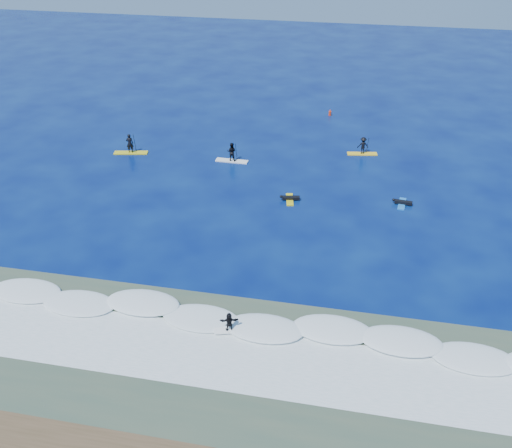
% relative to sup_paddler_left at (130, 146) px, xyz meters
% --- Properties ---
extents(ground, '(160.00, 160.00, 0.00)m').
position_rel_sup_paddler_left_xyz_m(ground, '(16.95, -12.91, -0.73)').
color(ground, '#040D4C').
rests_on(ground, ground).
extents(shallow_water, '(90.00, 13.00, 0.01)m').
position_rel_sup_paddler_left_xyz_m(shallow_water, '(16.95, -26.91, -0.73)').
color(shallow_water, '#394E3D').
rests_on(shallow_water, ground).
extents(breaking_wave, '(40.00, 6.00, 0.30)m').
position_rel_sup_paddler_left_xyz_m(breaking_wave, '(16.95, -22.91, -0.73)').
color(breaking_wave, white).
rests_on(breaking_wave, ground).
extents(whitewater, '(34.00, 5.00, 0.02)m').
position_rel_sup_paddler_left_xyz_m(whitewater, '(16.95, -25.91, -0.73)').
color(whitewater, silver).
rests_on(whitewater, ground).
extents(sup_paddler_left, '(3.43, 1.50, 2.34)m').
position_rel_sup_paddler_left_xyz_m(sup_paddler_left, '(0.00, 0.00, 0.00)').
color(sup_paddler_left, gold).
rests_on(sup_paddler_left, ground).
extents(sup_paddler_center, '(3.15, 0.85, 2.20)m').
position_rel_sup_paddler_left_xyz_m(sup_paddler_center, '(10.33, 0.09, 0.09)').
color(sup_paddler_center, white).
rests_on(sup_paddler_center, ground).
extents(sup_paddler_right, '(3.03, 1.22, 2.07)m').
position_rel_sup_paddler_left_xyz_m(sup_paddler_right, '(22.64, 4.31, 0.07)').
color(sup_paddler_right, yellow).
rests_on(sup_paddler_right, ground).
extents(prone_paddler_near, '(1.71, 2.22, 0.45)m').
position_rel_sup_paddler_left_xyz_m(prone_paddler_near, '(17.01, -6.63, -0.58)').
color(prone_paddler_near, gold).
rests_on(prone_paddler_near, ground).
extents(prone_paddler_far, '(1.69, 2.16, 0.44)m').
position_rel_sup_paddler_left_xyz_m(prone_paddler_far, '(26.34, -5.52, -0.58)').
color(prone_paddler_far, blue).
rests_on(prone_paddler_far, ground).
extents(wave_surfer, '(1.88, 1.00, 1.31)m').
position_rel_sup_paddler_left_xyz_m(wave_surfer, '(15.95, -23.88, 0.02)').
color(wave_surfer, white).
rests_on(wave_surfer, breaking_wave).
extents(marker_buoy, '(0.32, 0.32, 0.77)m').
position_rel_sup_paddler_left_xyz_m(marker_buoy, '(18.51, 14.76, -0.40)').
color(marker_buoy, red).
rests_on(marker_buoy, ground).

